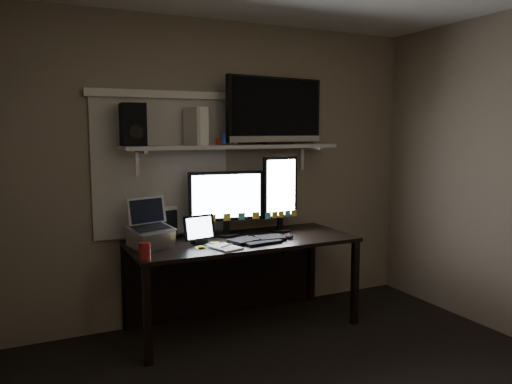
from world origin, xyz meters
TOP-DOWN VIEW (x-y plane):
  - back_wall at (0.00, 1.80)m, footprint 3.60×0.00m
  - window_blinds at (-0.55, 1.79)m, footprint 1.10×0.02m
  - desk at (0.00, 1.55)m, footprint 1.80×0.75m
  - wall_shelf at (0.00, 1.62)m, footprint 1.80×0.35m
  - monitor_landscape at (-0.07, 1.61)m, footprint 0.63×0.14m
  - monitor_portrait at (0.42, 1.59)m, footprint 0.33×0.09m
  - keyboard at (0.08, 1.31)m, footprint 0.47×0.23m
  - mouse at (0.35, 1.30)m, footprint 0.07×0.10m
  - notepad at (-0.24, 1.20)m, footprint 0.22×0.26m
  - tablet at (-0.37, 1.43)m, footprint 0.27×0.15m
  - file_sorter at (-0.57, 1.70)m, footprint 0.21×0.14m
  - laptop at (-0.73, 1.47)m, footprint 0.38×0.34m
  - cup at (-0.85, 1.14)m, footprint 0.08×0.08m
  - sticky_notes at (-0.29, 1.33)m, footprint 0.35×0.28m
  - tv at (0.39, 1.62)m, footprint 0.94×0.29m
  - game_console at (-0.31, 1.63)m, footprint 0.13×0.26m
  - speaker at (-0.80, 1.65)m, footprint 0.18×0.22m
  - bottles at (-0.08, 1.56)m, footprint 0.20×0.06m

SIDE VIEW (x-z plane):
  - desk at x=0.00m, z-range 0.19..0.92m
  - sticky_notes at x=-0.29m, z-range 0.73..0.73m
  - notepad at x=-0.24m, z-range 0.73..0.74m
  - keyboard at x=0.08m, z-range 0.73..0.76m
  - mouse at x=0.35m, z-range 0.73..0.77m
  - cup at x=-0.85m, z-range 0.73..0.85m
  - tablet at x=-0.37m, z-range 0.73..0.95m
  - file_sorter at x=-0.57m, z-range 0.73..0.98m
  - laptop at x=-0.73m, z-range 0.73..1.09m
  - monitor_landscape at x=-0.07m, z-range 0.73..1.28m
  - monitor_portrait at x=0.42m, z-range 0.73..1.39m
  - back_wall at x=0.00m, z-range -0.55..3.05m
  - window_blinds at x=-0.55m, z-range 0.75..1.85m
  - wall_shelf at x=0.00m, z-range 1.45..1.48m
  - bottles at x=-0.08m, z-range 1.48..1.60m
  - game_console at x=-0.31m, z-range 1.48..1.78m
  - speaker at x=-0.80m, z-range 1.48..1.80m
  - tv at x=0.39m, z-range 1.48..2.04m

